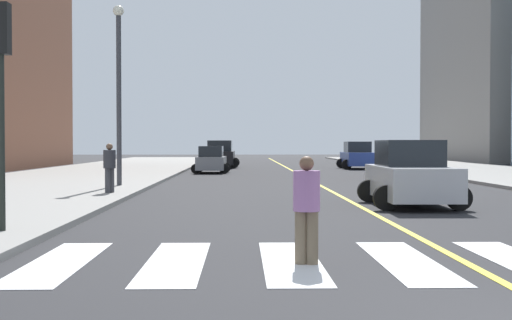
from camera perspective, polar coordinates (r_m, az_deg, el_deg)
name	(u,v)px	position (r m, az deg, el deg)	size (l,w,h in m)	color
sidewalk_kerb_west	(17,189)	(28.03, -19.36, -2.33)	(10.00, 120.00, 0.15)	gray
crosswalk_paint	(462,261)	(11.29, 16.89, -8.07)	(13.50, 4.00, 0.01)	silver
lane_divider_paint	(292,171)	(46.75, 3.06, -0.89)	(0.16, 80.00, 0.01)	yellow
car_gray_nearest	(211,160)	(43.04, -3.75, -0.03)	(2.44, 3.84, 1.70)	slate
car_red_second	(406,163)	(36.88, 12.43, -0.29)	(2.40, 3.84, 1.72)	red
car_black_third	(220,155)	(52.22, -3.02, 0.42)	(2.98, 4.72, 2.10)	black
car_silver_fourth	(410,175)	(20.66, 12.79, -1.25)	(2.76, 4.39, 1.95)	#B7B7BC
car_blue_fifth	(358,156)	(50.63, 8.52, 0.33)	(2.81, 4.49, 2.01)	#2D479E
traffic_light_far_corner	(1,70)	(14.21, -20.57, 7.05)	(0.36, 0.41, 4.43)	black
pedestrian_crossing	(307,205)	(10.42, 4.25, -3.77)	(0.41, 0.41, 1.66)	brown
pedestrian_walking_west	(110,166)	(24.15, -12.16, -0.45)	(0.42, 0.42, 1.71)	#38383D
street_lamp	(119,79)	(28.46, -11.41, 6.65)	(0.44, 0.44, 7.32)	#38383D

